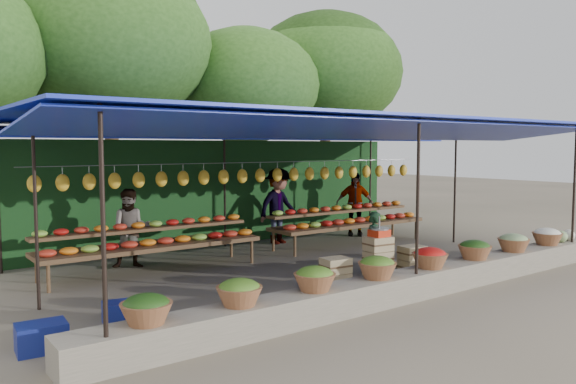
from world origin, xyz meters
TOP-DOWN VIEW (x-y plane):
  - ground at (0.00, 0.00)m, footprint 60.00×60.00m
  - stone_curb at (0.00, -2.75)m, footprint 10.60×0.55m
  - stall_canopy at (0.00, 0.08)m, footprint 10.80×6.60m
  - produce_baskets at (-0.10, -2.75)m, footprint 8.98×0.58m
  - netting_backdrop at (0.00, 3.15)m, footprint 10.60×0.06m
  - tree_row at (0.50, 6.09)m, footprint 16.51×5.50m
  - fruit_table_left at (-2.49, 1.35)m, footprint 4.21×0.95m
  - fruit_table_right at (2.51, 1.35)m, footprint 4.21×0.95m
  - crate_counter at (0.44, -1.64)m, footprint 2.38×0.39m
  - weighing_scale at (0.49, -1.64)m, footprint 0.34×0.34m
  - vendor_seated at (0.62, -1.35)m, footprint 0.51×0.43m
  - customer_left at (-2.67, 1.91)m, footprint 0.91×0.82m
  - customer_mid at (1.23, 2.44)m, footprint 1.26×0.83m
  - customer_right at (3.57, 2.25)m, footprint 1.01×0.95m
  - blue_crate_front at (-5.18, -1.79)m, footprint 0.58×0.44m
  - blue_crate_back at (-4.06, -1.31)m, footprint 0.54×0.44m

SIDE VIEW (x-z plane):
  - ground at x=0.00m, z-range 0.00..0.00m
  - blue_crate_back at x=-4.06m, z-range 0.00..0.29m
  - blue_crate_front at x=-5.18m, z-range 0.00..0.33m
  - stone_curb at x=0.00m, z-range 0.00..0.40m
  - crate_counter at x=0.44m, z-range -0.07..0.70m
  - produce_baskets at x=-0.10m, z-range 0.40..0.73m
  - vendor_seated at x=0.62m, z-range 0.00..1.17m
  - fruit_table_left at x=-2.49m, z-range 0.14..1.07m
  - fruit_table_right at x=2.51m, z-range 0.14..1.07m
  - customer_left at x=-2.67m, z-range 0.00..1.54m
  - customer_right at x=3.57m, z-range 0.00..1.68m
  - weighing_scale at x=0.49m, z-range 0.68..1.03m
  - customer_mid at x=1.23m, z-range 0.00..1.83m
  - netting_backdrop at x=0.00m, z-range 0.00..2.50m
  - stall_canopy at x=0.00m, z-range 1.26..4.08m
  - tree_row at x=0.50m, z-range 1.14..8.26m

